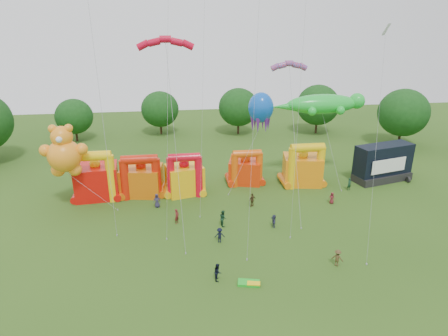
{
  "coord_description": "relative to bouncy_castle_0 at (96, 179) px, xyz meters",
  "views": [
    {
      "loc": [
        -6.01,
        -25.38,
        23.05
      ],
      "look_at": [
        -0.13,
        18.0,
        6.52
      ],
      "focal_mm": 32.0,
      "sensor_mm": 36.0,
      "label": 1
    }
  ],
  "objects": [
    {
      "name": "teddy_bear_kite",
      "position": [
        -1.89,
        -3.0,
        3.1
      ],
      "size": [
        8.91,
        4.1,
        11.18
      ],
      "color": "orange",
      "rests_on": "ground"
    },
    {
      "name": "spectator_3",
      "position": [
        15.02,
        -13.74,
        -1.81
      ],
      "size": [
        1.16,
        0.73,
        1.73
      ],
      "primitive_type": "imported",
      "rotation": [
        0.0,
        0.0,
        3.07
      ],
      "color": "black",
      "rests_on": "ground"
    },
    {
      "name": "bouncy_castle_0",
      "position": [
        0.0,
        0.0,
        0.0
      ],
      "size": [
        5.9,
        4.89,
        7.08
      ],
      "color": "red",
      "rests_on": "ground"
    },
    {
      "name": "spectator_7",
      "position": [
        35.06,
        -2.17,
        -1.77
      ],
      "size": [
        0.77,
        0.64,
        1.8
      ],
      "primitive_type": "imported",
      "rotation": [
        0.0,
        0.0,
        0.37
      ],
      "color": "#153621",
      "rests_on": "ground"
    },
    {
      "name": "gecko_kite",
      "position": [
        32.51,
        1.82,
        5.79
      ],
      "size": [
        13.85,
        7.91,
        12.94
      ],
      "color": "green",
      "rests_on": "ground"
    },
    {
      "name": "spectator_8",
      "position": [
        14.01,
        -20.35,
        -1.81
      ],
      "size": [
        0.76,
        0.92,
        1.73
      ],
      "primitive_type": "imported",
      "rotation": [
        0.0,
        0.0,
        1.44
      ],
      "color": "black",
      "rests_on": "ground"
    },
    {
      "name": "diamond_kites",
      "position": [
        18.49,
        -10.71,
        14.41
      ],
      "size": [
        22.33,
        18.92,
        38.83
      ],
      "color": "red",
      "rests_on": "ground"
    },
    {
      "name": "stage_trailer",
      "position": [
        41.48,
        0.82,
        0.02
      ],
      "size": [
        9.38,
        5.37,
        5.57
      ],
      "color": "black",
      "rests_on": "ground"
    },
    {
      "name": "folded_kite_bundle",
      "position": [
        16.81,
        -21.44,
        -2.54
      ],
      "size": [
        2.18,
        1.44,
        0.31
      ],
      "color": "green",
      "rests_on": "ground"
    },
    {
      "name": "spectator_0",
      "position": [
        8.06,
        -4.11,
        -1.74
      ],
      "size": [
        0.97,
        0.69,
        1.86
      ],
      "primitive_type": "imported",
      "rotation": [
        0.0,
        0.0,
        -0.11
      ],
      "color": "#2A2640",
      "rests_on": "ground"
    },
    {
      "name": "spectator_5",
      "position": [
        21.72,
        -11.22,
        -1.88
      ],
      "size": [
        0.58,
        1.5,
        1.58
      ],
      "primitive_type": "imported",
      "rotation": [
        0.0,
        0.0,
        4.64
      ],
      "color": "#292B44",
      "rests_on": "ground"
    },
    {
      "name": "spectator_2",
      "position": [
        15.88,
        -10.09,
        -1.69
      ],
      "size": [
        0.9,
        1.07,
        1.97
      ],
      "primitive_type": "imported",
      "rotation": [
        0.0,
        0.0,
        1.74
      ],
      "color": "#153621",
      "rests_on": "ground"
    },
    {
      "name": "tree_ring",
      "position": [
        15.22,
        -25.49,
        3.58
      ],
      "size": [
        122.66,
        124.76,
        12.07
      ],
      "color": "#352314",
      "rests_on": "ground"
    },
    {
      "name": "bouncy_castle_2",
      "position": [
        11.85,
        -0.24,
        -0.28
      ],
      "size": [
        5.53,
        4.82,
        6.27
      ],
      "color": "#F5B20C",
      "rests_on": "ground"
    },
    {
      "name": "bouncy_castle_4",
      "position": [
        29.12,
        0.9,
        -0.16
      ],
      "size": [
        6.01,
        5.13,
        6.63
      ],
      "color": "orange",
      "rests_on": "ground"
    },
    {
      "name": "spectator_4",
      "position": [
        20.31,
        -5.52,
        -1.75
      ],
      "size": [
        1.17,
        0.92,
        1.85
      ],
      "primitive_type": "imported",
      "rotation": [
        0.0,
        0.0,
        3.64
      ],
      "color": "#46361C",
      "rests_on": "ground"
    },
    {
      "name": "bouncy_castle_1",
      "position": [
        5.97,
        0.25,
        -0.33
      ],
      "size": [
        6.02,
        5.15,
        6.19
      ],
      "color": "#CF5E0B",
      "rests_on": "ground"
    },
    {
      "name": "ground",
      "position": [
        16.39,
        -26.1,
        -2.67
      ],
      "size": [
        160.0,
        160.0,
        0.0
      ],
      "primitive_type": "plane",
      "color": "#274914",
      "rests_on": "ground"
    },
    {
      "name": "spectator_6",
      "position": [
        30.9,
        -6.06,
        -1.89
      ],
      "size": [
        0.91,
        0.88,
        1.57
      ],
      "primitive_type": "imported",
      "rotation": [
        0.0,
        0.0,
        5.58
      ],
      "color": "maroon",
      "rests_on": "ground"
    },
    {
      "name": "bouncy_castle_3",
      "position": [
        20.86,
        2.38,
        -0.57
      ],
      "size": [
        5.36,
        4.7,
        5.49
      ],
      "color": "red",
      "rests_on": "ground"
    },
    {
      "name": "parafoil_kites",
      "position": [
        8.05,
        -9.86,
        10.04
      ],
      "size": [
        26.29,
        12.49,
        28.9
      ],
      "color": "red",
      "rests_on": "ground"
    },
    {
      "name": "spectator_1",
      "position": [
        10.5,
        -8.76,
        -1.75
      ],
      "size": [
        0.74,
        0.81,
        1.86
      ],
      "primitive_type": "imported",
      "rotation": [
        0.0,
        0.0,
        1.0
      ],
      "color": "maroon",
      "rests_on": "ground"
    },
    {
      "name": "spectator_9",
      "position": [
        25.98,
        -19.69,
        -1.79
      ],
      "size": [
        1.31,
        1.23,
        1.78
      ],
      "primitive_type": "imported",
      "rotation": [
        0.0,
        0.0,
        2.47
      ],
      "color": "#48371D",
      "rests_on": "ground"
    },
    {
      "name": "octopus_kite",
      "position": [
        20.95,
        0.91,
        3.28
      ],
      "size": [
        6.99,
        5.82,
        13.51
      ],
      "color": "blue",
      "rests_on": "ground"
    }
  ]
}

